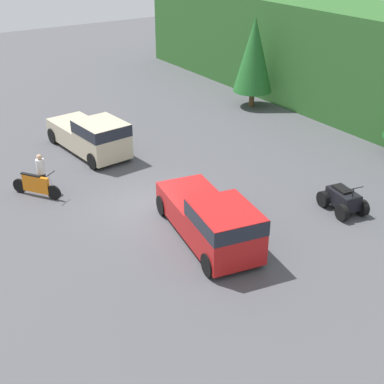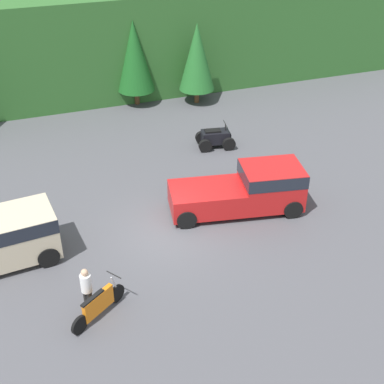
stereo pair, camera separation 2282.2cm
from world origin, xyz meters
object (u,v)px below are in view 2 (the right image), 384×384
object	(u,v)px
dirt_bike	(99,305)
rider_person	(87,289)
pickup_truck_red	(248,188)
quad_atv	(215,138)

from	to	relation	value
dirt_bike	rider_person	xyz separation A→B (m)	(-0.26, 0.37, 0.44)
dirt_bike	rider_person	distance (m)	0.63
pickup_truck_red	rider_person	bearing A→B (deg)	-143.13
pickup_truck_red	quad_atv	bearing A→B (deg)	91.90
rider_person	dirt_bike	bearing A→B (deg)	-80.56
dirt_bike	quad_atv	bearing A→B (deg)	15.72
pickup_truck_red	rider_person	xyz separation A→B (m)	(-7.30, -3.64, -0.07)
dirt_bike	rider_person	world-z (taller)	rider_person
quad_atv	rider_person	bearing A→B (deg)	-121.07
dirt_bike	quad_atv	world-z (taller)	quad_atv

